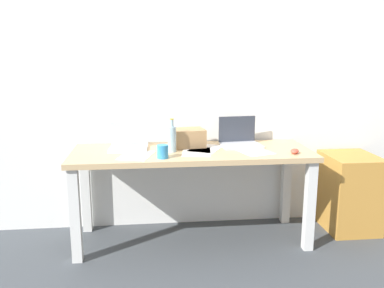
# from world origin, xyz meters

# --- Properties ---
(ground_plane) EXTENTS (8.00, 8.00, 0.00)m
(ground_plane) POSITION_xyz_m (0.00, 0.00, 0.00)
(ground_plane) COLOR #42474C
(back_wall) EXTENTS (5.20, 0.08, 2.60)m
(back_wall) POSITION_xyz_m (0.00, 0.39, 1.30)
(back_wall) COLOR white
(back_wall) RESTS_ON ground
(desk) EXTENTS (1.82, 0.65, 0.73)m
(desk) POSITION_xyz_m (0.00, 0.00, 0.63)
(desk) COLOR tan
(desk) RESTS_ON ground
(laptop_left) EXTENTS (0.30, 0.26, 0.20)m
(laptop_left) POSITION_xyz_m (-0.48, 0.10, 0.77)
(laptop_left) COLOR silver
(laptop_left) RESTS_ON desk
(laptop_right) EXTENTS (0.33, 0.26, 0.23)m
(laptop_right) POSITION_xyz_m (0.40, 0.13, 0.78)
(laptop_right) COLOR silver
(laptop_right) RESTS_ON desk
(beer_bottle) EXTENTS (0.06, 0.06, 0.25)m
(beer_bottle) POSITION_xyz_m (-0.15, -0.03, 0.83)
(beer_bottle) COLOR #99B7C1
(beer_bottle) RESTS_ON desk
(computer_mouse) EXTENTS (0.10, 0.12, 0.03)m
(computer_mouse) POSITION_xyz_m (0.75, -0.18, 0.75)
(computer_mouse) COLOR #D84C38
(computer_mouse) RESTS_ON desk
(cardboard_box) EXTENTS (0.26, 0.23, 0.14)m
(cardboard_box) POSITION_xyz_m (-0.01, 0.13, 0.80)
(cardboard_box) COLOR tan
(cardboard_box) RESTS_ON desk
(coffee_mug) EXTENTS (0.08, 0.08, 0.09)m
(coffee_mug) POSITION_xyz_m (-0.23, -0.21, 0.78)
(coffee_mug) COLOR #338CC6
(coffee_mug) RESTS_ON desk
(paper_sheet_front_left) EXTENTS (0.28, 0.34, 0.00)m
(paper_sheet_front_left) POSITION_xyz_m (-0.42, -0.12, 0.73)
(paper_sheet_front_left) COLOR white
(paper_sheet_front_left) RESTS_ON desk
(paper_sheet_center) EXTENTS (0.25, 0.32, 0.00)m
(paper_sheet_center) POSITION_xyz_m (0.03, -0.06, 0.73)
(paper_sheet_center) COLOR white
(paper_sheet_center) RESTS_ON desk
(paper_sheet_near_back) EXTENTS (0.32, 0.36, 0.00)m
(paper_sheet_near_back) POSITION_xyz_m (0.11, 0.05, 0.73)
(paper_sheet_near_back) COLOR white
(paper_sheet_near_back) RESTS_ON desk
(paper_sheet_front_right) EXTENTS (0.29, 0.35, 0.00)m
(paper_sheet_front_right) POSITION_xyz_m (0.46, -0.08, 0.73)
(paper_sheet_front_right) COLOR white
(paper_sheet_front_right) RESTS_ON desk
(filing_cabinet) EXTENTS (0.40, 0.48, 0.63)m
(filing_cabinet) POSITION_xyz_m (1.33, 0.08, 0.32)
(filing_cabinet) COLOR #C68938
(filing_cabinet) RESTS_ON ground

